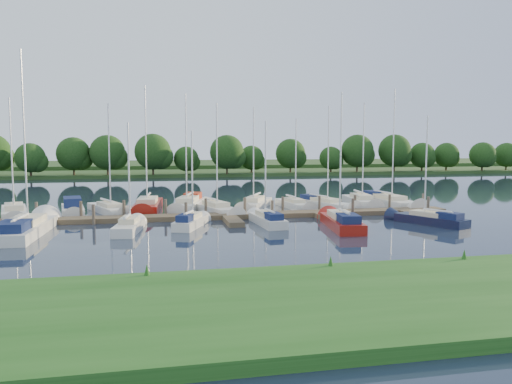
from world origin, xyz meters
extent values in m
plane|color=#192332|center=(0.00, 0.00, 0.00)|extent=(260.00, 260.00, 0.00)
cube|color=#1B4D16|center=(0.00, -16.00, 0.25)|extent=(90.00, 10.00, 0.50)
cube|color=#4A3B29|center=(0.00, 8.00, 0.20)|extent=(40.00, 2.00, 0.40)
cube|color=#4A3B29|center=(-16.00, 5.00, 0.20)|extent=(1.20, 4.00, 0.40)
cube|color=#4A3B29|center=(-8.00, 5.00, 0.20)|extent=(1.20, 4.00, 0.40)
cube|color=#4A3B29|center=(0.00, 5.00, 0.20)|extent=(1.20, 4.00, 0.40)
cube|color=#4A3B29|center=(8.00, 5.00, 0.20)|extent=(1.20, 4.00, 0.40)
cube|color=#4A3B29|center=(16.00, 5.00, 0.20)|extent=(1.20, 4.00, 0.40)
cylinder|color=#473D33|center=(-15.55, 9.30, 0.60)|extent=(0.24, 0.24, 2.00)
cylinder|color=#473D33|center=(-12.09, 9.30, 0.60)|extent=(0.24, 0.24, 2.00)
cylinder|color=#473D33|center=(-8.64, 9.30, 0.60)|extent=(0.24, 0.24, 2.00)
cylinder|color=#473D33|center=(-5.18, 9.30, 0.60)|extent=(0.24, 0.24, 2.00)
cylinder|color=#473D33|center=(-1.73, 9.30, 0.60)|extent=(0.24, 0.24, 2.00)
cylinder|color=#473D33|center=(1.73, 9.30, 0.60)|extent=(0.24, 0.24, 2.00)
cylinder|color=#473D33|center=(5.18, 9.30, 0.60)|extent=(0.24, 0.24, 2.00)
cylinder|color=#473D33|center=(8.64, 9.30, 0.60)|extent=(0.24, 0.24, 2.00)
cylinder|color=#473D33|center=(12.09, 9.30, 0.60)|extent=(0.24, 0.24, 2.00)
cylinder|color=#473D33|center=(15.55, 9.30, 0.60)|extent=(0.24, 0.24, 2.00)
cylinder|color=#473D33|center=(19.00, 9.30, 0.60)|extent=(0.24, 0.24, 2.00)
cylinder|color=#473D33|center=(-10.80, 6.70, 0.60)|extent=(0.24, 0.24, 2.00)
cylinder|color=#473D33|center=(-3.60, 6.70, 0.60)|extent=(0.24, 0.24, 2.00)
cylinder|color=#473D33|center=(3.60, 6.70, 0.60)|extent=(0.24, 0.24, 2.00)
cylinder|color=#473D33|center=(10.80, 6.70, 0.60)|extent=(0.24, 0.24, 2.00)
cylinder|color=#473D33|center=(18.00, 6.70, 0.60)|extent=(0.24, 0.24, 2.00)
cube|color=#214119|center=(0.00, 75.00, 0.30)|extent=(180.00, 30.00, 0.60)
cube|color=#355224|center=(0.00, 100.00, 0.70)|extent=(220.00, 40.00, 1.40)
cylinder|color=#38281C|center=(-27.06, 63.96, 1.13)|extent=(0.36, 0.36, 2.26)
sphere|color=#183B10|center=(-27.06, 63.96, 3.89)|extent=(5.27, 5.27, 5.27)
sphere|color=#183B10|center=(-25.93, 64.16, 3.14)|extent=(3.76, 3.76, 3.76)
cylinder|color=#38281C|center=(-21.48, 60.06, 1.33)|extent=(0.36, 0.36, 2.65)
sphere|color=#183B10|center=(-21.48, 60.06, 4.57)|extent=(6.19, 6.19, 6.19)
sphere|color=#183B10|center=(-20.15, 60.26, 3.68)|extent=(4.42, 4.42, 4.42)
cylinder|color=#38281C|center=(-13.61, 63.69, 1.30)|extent=(0.36, 0.36, 2.60)
sphere|color=#183B10|center=(-13.61, 63.69, 4.47)|extent=(6.06, 6.06, 6.06)
sphere|color=#183B10|center=(-12.32, 63.89, 3.61)|extent=(4.33, 4.33, 4.33)
cylinder|color=#38281C|center=(-7.86, 61.18, 1.29)|extent=(0.36, 0.36, 2.58)
sphere|color=#183B10|center=(-7.86, 61.18, 4.44)|extent=(6.01, 6.01, 6.01)
sphere|color=#183B10|center=(-6.57, 61.38, 3.58)|extent=(4.30, 4.30, 4.30)
cylinder|color=#38281C|center=(0.38, 62.83, 1.12)|extent=(0.36, 0.36, 2.23)
sphere|color=#183B10|center=(0.38, 62.83, 3.85)|extent=(5.21, 5.21, 5.21)
sphere|color=#183B10|center=(1.49, 63.03, 3.10)|extent=(3.72, 3.72, 3.72)
cylinder|color=#38281C|center=(6.77, 63.45, 1.34)|extent=(0.36, 0.36, 2.68)
sphere|color=#183B10|center=(6.77, 63.45, 4.61)|extent=(6.25, 6.25, 6.25)
sphere|color=#183B10|center=(8.11, 63.65, 3.72)|extent=(4.46, 4.46, 4.46)
cylinder|color=#38281C|center=(13.03, 63.83, 1.19)|extent=(0.36, 0.36, 2.38)
sphere|color=#183B10|center=(13.03, 63.83, 4.10)|extent=(5.55, 5.55, 5.55)
sphere|color=#183B10|center=(14.22, 64.03, 3.31)|extent=(3.97, 3.97, 3.97)
cylinder|color=#38281C|center=(20.86, 60.19, 1.30)|extent=(0.36, 0.36, 2.60)
sphere|color=#183B10|center=(20.86, 60.19, 4.48)|extent=(6.07, 6.07, 6.07)
sphere|color=#183B10|center=(22.16, 60.39, 3.61)|extent=(4.34, 4.34, 4.34)
cylinder|color=#38281C|center=(26.99, 63.54, 1.01)|extent=(0.36, 0.36, 2.02)
sphere|color=#183B10|center=(26.99, 63.54, 3.47)|extent=(4.71, 4.71, 4.71)
sphere|color=#183B10|center=(28.00, 63.74, 2.80)|extent=(3.36, 3.36, 3.36)
cylinder|color=#38281C|center=(36.09, 60.44, 1.16)|extent=(0.36, 0.36, 2.31)
sphere|color=#183B10|center=(36.09, 60.44, 3.99)|extent=(5.40, 5.40, 5.40)
sphere|color=#183B10|center=(37.25, 60.64, 3.21)|extent=(3.86, 3.86, 3.86)
cylinder|color=#38281C|center=(42.59, 62.50, 1.41)|extent=(0.36, 0.36, 2.82)
sphere|color=#183B10|center=(42.59, 62.50, 4.86)|extent=(6.59, 6.59, 6.59)
sphere|color=#183B10|center=(44.00, 62.70, 3.92)|extent=(4.70, 4.70, 4.70)
cylinder|color=#38281C|center=(49.27, 60.10, 1.17)|extent=(0.36, 0.36, 2.34)
sphere|color=#183B10|center=(49.27, 60.10, 4.02)|extent=(5.45, 5.45, 5.45)
sphere|color=#183B10|center=(50.44, 60.30, 3.24)|extent=(3.89, 3.89, 3.89)
cylinder|color=#38281C|center=(56.28, 63.87, 1.36)|extent=(0.36, 0.36, 2.73)
sphere|color=#183B10|center=(56.28, 63.87, 4.70)|extent=(6.36, 6.36, 6.36)
sphere|color=#183B10|center=(57.65, 64.07, 3.79)|extent=(4.54, 4.54, 4.54)
cylinder|color=#38281C|center=(63.04, 63.94, 1.31)|extent=(0.36, 0.36, 2.62)
sphere|color=#183B10|center=(63.04, 63.94, 4.52)|extent=(6.12, 6.12, 6.12)
sphere|color=#183B10|center=(64.35, 64.14, 3.64)|extent=(4.37, 4.37, 4.37)
cube|color=silver|center=(-18.03, 12.30, 0.15)|extent=(3.70, 7.24, 1.20)
cone|color=silver|center=(-17.12, 8.93, 0.15)|extent=(1.58, 2.61, 0.98)
cube|color=beige|center=(-17.94, 11.96, 0.93)|extent=(2.23, 3.41, 0.55)
cylinder|color=silver|center=(-17.85, 11.62, 5.47)|extent=(0.12, 0.12, 9.41)
cylinder|color=silver|center=(-18.21, 12.97, 1.36)|extent=(0.91, 3.05, 0.10)
cylinder|color=silver|center=(-18.21, 12.97, 1.36)|extent=(0.92, 2.74, 0.20)
cube|color=silver|center=(-13.39, 13.44, 0.15)|extent=(2.80, 5.81, 1.08)
cone|color=silver|center=(-12.90, 10.70, 0.15)|extent=(1.20, 1.81, 0.92)
cube|color=#142048|center=(-13.39, 13.44, 1.02)|extent=(1.99, 3.28, 0.97)
cube|color=silver|center=(-10.30, 13.80, 0.15)|extent=(4.49, 7.11, 0.96)
cone|color=silver|center=(-8.95, 10.62, 0.15)|extent=(1.84, 2.60, 0.97)
cube|color=beige|center=(-10.17, 13.48, 0.74)|extent=(2.55, 3.43, 0.44)
cylinder|color=silver|center=(-10.03, 13.16, 5.27)|extent=(0.12, 0.12, 9.32)
cylinder|color=silver|center=(-10.58, 14.43, 1.09)|extent=(1.31, 2.90, 0.10)
cylinder|color=silver|center=(-10.58, 14.43, 1.09)|extent=(1.27, 2.62, 0.20)
cube|color=maroon|center=(-6.72, 14.86, 0.15)|extent=(2.89, 8.22, 1.23)
cone|color=maroon|center=(-7.05, 10.84, 0.15)|extent=(1.35, 2.90, 1.13)
cube|color=beige|center=(-6.76, 14.46, 0.95)|extent=(1.98, 3.75, 0.56)
cylinder|color=silver|center=(-6.79, 14.06, 6.23)|extent=(0.12, 0.12, 10.89)
cylinder|color=silver|center=(-6.66, 15.66, 1.40)|extent=(0.39, 3.63, 0.10)
cylinder|color=silver|center=(-6.66, 15.66, 1.40)|extent=(0.46, 3.23, 0.20)
cube|color=silver|center=(-2.88, 14.60, 0.15)|extent=(4.09, 7.85, 1.26)
cone|color=silver|center=(-3.90, 10.96, 0.15)|extent=(1.74, 2.83, 1.06)
cube|color=beige|center=(-2.98, 14.24, 0.97)|extent=(2.45, 3.70, 0.57)
cube|color=#9A2C16|center=(-2.31, 16.64, 1.09)|extent=(2.04, 2.58, 0.63)
cylinder|color=silver|center=(-3.08, 13.87, 5.90)|extent=(0.12, 0.12, 10.20)
cylinder|color=silver|center=(-2.68, 15.33, 1.43)|extent=(1.02, 3.30, 0.10)
cylinder|color=silver|center=(-2.68, 15.33, 1.43)|extent=(1.01, 2.96, 0.20)
cube|color=silver|center=(-0.75, 11.44, 0.15)|extent=(3.90, 7.12, 1.11)
cone|color=silver|center=(0.29, 8.18, 0.15)|extent=(1.64, 2.58, 0.96)
cube|color=beige|center=(-0.65, 11.12, 0.86)|extent=(2.31, 3.38, 0.51)
cylinder|color=silver|center=(-0.54, 10.79, 5.34)|extent=(0.12, 0.12, 9.26)
cylinder|color=silver|center=(-0.96, 12.10, 1.26)|extent=(1.03, 2.97, 0.10)
cylinder|color=silver|center=(-0.96, 12.10, 1.26)|extent=(1.02, 2.68, 0.20)
cube|color=silver|center=(3.72, 14.54, 0.15)|extent=(4.66, 6.98, 1.12)
cone|color=silver|center=(2.25, 11.46, 0.15)|extent=(1.89, 2.57, 0.96)
cube|color=beige|center=(3.57, 14.23, 0.86)|extent=(2.62, 3.39, 0.51)
cylinder|color=silver|center=(3.43, 13.92, 5.32)|extent=(0.12, 0.12, 9.21)
cylinder|color=silver|center=(4.02, 15.16, 1.27)|extent=(1.41, 2.81, 0.10)
cylinder|color=silver|center=(4.02, 15.16, 1.27)|extent=(1.36, 2.55, 0.20)
cube|color=silver|center=(7.44, 13.84, 0.15)|extent=(2.34, 6.20, 0.94)
cone|color=silver|center=(7.76, 10.83, 0.15)|extent=(1.07, 2.20, 0.85)
cube|color=beige|center=(7.47, 13.54, 0.73)|extent=(1.56, 2.84, 0.43)
cylinder|color=silver|center=(7.50, 13.23, 4.69)|extent=(0.12, 0.12, 8.17)
cylinder|color=silver|center=(7.37, 14.44, 1.07)|extent=(0.39, 2.72, 0.10)
cylinder|color=silver|center=(7.37, 14.44, 1.07)|extent=(0.46, 2.43, 0.20)
cube|color=silver|center=(10.47, 13.55, 0.15)|extent=(4.19, 7.21, 0.96)
cone|color=silver|center=(11.65, 10.27, 0.15)|extent=(1.74, 2.62, 0.97)
cube|color=beige|center=(10.59, 13.22, 0.74)|extent=(2.44, 3.44, 0.44)
cube|color=#142048|center=(9.81, 15.38, 0.83)|extent=(1.99, 2.43, 0.48)
cylinder|color=silver|center=(10.71, 12.89, 5.31)|extent=(0.12, 0.12, 9.40)
cylinder|color=silver|center=(10.24, 14.21, 1.09)|extent=(1.15, 2.98, 0.10)
cylinder|color=silver|center=(10.24, 14.21, 1.09)|extent=(1.13, 2.69, 0.20)
cube|color=silver|center=(14.78, 14.34, 0.15)|extent=(2.80, 7.36, 1.19)
cone|color=silver|center=(14.38, 10.77, 0.15)|extent=(1.28, 2.61, 1.01)
cube|color=beige|center=(14.74, 13.99, 0.92)|extent=(1.86, 3.38, 0.54)
cylinder|color=silver|center=(14.70, 13.63, 5.60)|extent=(0.12, 0.12, 9.69)
cylinder|color=silver|center=(14.86, 15.06, 1.35)|extent=(0.46, 3.22, 0.10)
cylinder|color=silver|center=(14.86, 15.06, 1.35)|extent=(0.52, 2.88, 0.20)
cube|color=silver|center=(17.49, 13.67, 0.15)|extent=(3.18, 8.40, 1.13)
cone|color=silver|center=(17.94, 9.59, 0.15)|extent=(1.45, 2.98, 1.15)
cube|color=beige|center=(17.54, 13.26, 0.88)|extent=(2.11, 3.85, 0.51)
cube|color=#142048|center=(17.24, 15.95, 0.98)|extent=(1.87, 2.62, 0.57)
cylinder|color=silver|center=(17.58, 12.85, 6.25)|extent=(0.12, 0.12, 11.06)
cylinder|color=silver|center=(17.40, 14.48, 1.29)|extent=(0.50, 3.68, 0.10)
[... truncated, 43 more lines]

